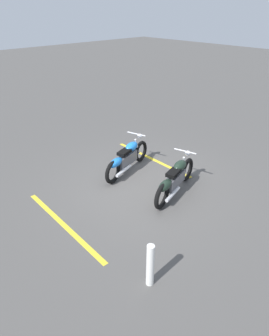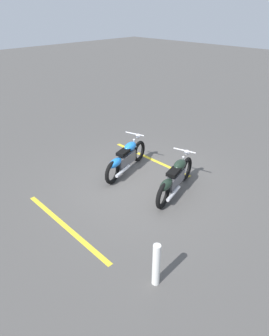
# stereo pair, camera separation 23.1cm
# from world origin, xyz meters

# --- Properties ---
(ground_plane) EXTENTS (60.00, 60.00, 0.00)m
(ground_plane) POSITION_xyz_m (0.00, 0.00, 0.00)
(ground_plane) COLOR #514F4C
(motorcycle_bright_foreground) EXTENTS (2.18, 0.83, 1.04)m
(motorcycle_bright_foreground) POSITION_xyz_m (-0.20, -0.85, 0.46)
(motorcycle_bright_foreground) COLOR black
(motorcycle_bright_foreground) RESTS_ON ground
(motorcycle_dark_foreground) EXTENTS (2.18, 0.82, 1.04)m
(motorcycle_dark_foreground) POSITION_xyz_m (-0.30, 0.89, 0.46)
(motorcycle_dark_foreground) COLOR black
(motorcycle_dark_foreground) RESTS_ON ground
(bollard_post) EXTENTS (0.14, 0.14, 0.90)m
(bollard_post) POSITION_xyz_m (2.26, 2.48, 0.45)
(bollard_post) COLOR white
(bollard_post) RESTS_ON ground
(parking_stripe_near) EXTENTS (0.22, 3.20, 0.01)m
(parking_stripe_near) POSITION_xyz_m (-1.36, -0.91, 0.00)
(parking_stripe_near) COLOR yellow
(parking_stripe_near) RESTS_ON ground
(parking_stripe_mid) EXTENTS (0.22, 3.20, 0.01)m
(parking_stripe_mid) POSITION_xyz_m (2.51, -0.01, 0.00)
(parking_stripe_mid) COLOR yellow
(parking_stripe_mid) RESTS_ON ground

